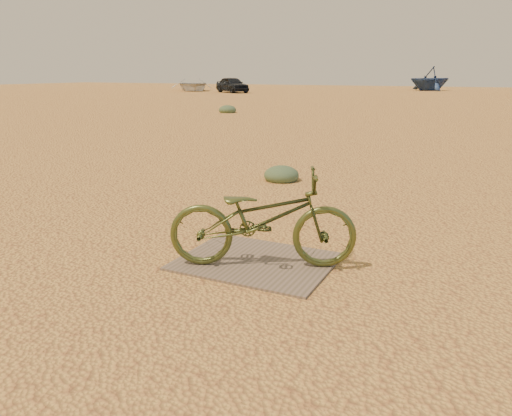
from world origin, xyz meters
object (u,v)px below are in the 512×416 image
at_px(boat_near_left, 193,85).
at_px(boat_far_left, 430,78).
at_px(bicycle, 263,219).
at_px(plywood_board, 256,261).
at_px(car, 232,85).

xyz_separation_m(boat_near_left, boat_far_left, (19.56, 9.99, 0.55)).
xyz_separation_m(bicycle, boat_near_left, (-23.99, 36.07, 0.09)).
relative_size(plywood_board, car, 0.37).
bearing_deg(boat_near_left, boat_far_left, -9.81).
relative_size(bicycle, car, 0.44).
bearing_deg(boat_far_left, bicycle, -40.27).
xyz_separation_m(plywood_board, boat_far_left, (-4.32, 45.99, 1.09)).
xyz_separation_m(plywood_board, bicycle, (0.10, -0.08, 0.45)).
height_order(bicycle, boat_near_left, boat_near_left).
bearing_deg(plywood_board, bicycle, -37.10).
relative_size(bicycle, boat_far_left, 0.40).
bearing_deg(plywood_board, car, 118.76).
bearing_deg(boat_far_left, car, -96.49).
bearing_deg(boat_near_left, bicycle, -93.25).
relative_size(car, boat_near_left, 0.71).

